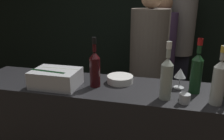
{
  "coord_description": "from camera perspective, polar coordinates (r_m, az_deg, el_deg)",
  "views": [
    {
      "loc": [
        0.37,
        -1.22,
        1.59
      ],
      "look_at": [
        0.0,
        0.28,
        1.08
      ],
      "focal_mm": 35.0,
      "sensor_mm": 36.0,
      "label": 1
    }
  ],
  "objects": [
    {
      "name": "red_wine_bottle_black_foil",
      "position": [
        1.6,
        -4.51,
        0.64
      ],
      "size": [
        0.08,
        0.08,
        0.37
      ],
      "color": "black",
      "rests_on": "bar_counter"
    },
    {
      "name": "person_in_hoodie",
      "position": [
        2.36,
        9.44,
        2.0
      ],
      "size": [
        0.4,
        0.4,
        1.71
      ],
      "rotation": [
        0.0,
        0.0,
        1.48
      ],
      "color": "black",
      "rests_on": "ground_plane"
    },
    {
      "name": "white_wine_bottle",
      "position": [
        1.43,
        14.06,
        -1.67
      ],
      "size": [
        0.08,
        0.08,
        0.38
      ],
      "color": "#9EA899",
      "rests_on": "bar_counter"
    },
    {
      "name": "person_blond_tee",
      "position": [
        3.16,
        17.3,
        7.2
      ],
      "size": [
        0.36,
        0.36,
        1.85
      ],
      "rotation": [
        0.0,
        0.0,
        1.87
      ],
      "color": "black",
      "rests_on": "ground_plane"
    },
    {
      "name": "red_wine_bottle_burgundy",
      "position": [
        1.59,
        21.22,
        -0.3
      ],
      "size": [
        0.08,
        0.08,
        0.38
      ],
      "color": "#143319",
      "rests_on": "bar_counter"
    },
    {
      "name": "bowl_white",
      "position": [
        1.7,
        2.12,
        -2.36
      ],
      "size": [
        0.2,
        0.2,
        0.05
      ],
      "color": "white",
      "rests_on": "bar_counter"
    },
    {
      "name": "candle_votive",
      "position": [
        1.45,
        18.44,
        -7.06
      ],
      "size": [
        0.07,
        0.07,
        0.06
      ],
      "color": "silver",
      "rests_on": "bar_counter"
    },
    {
      "name": "rose_wine_bottle",
      "position": [
        1.47,
        26.13,
        -2.51
      ],
      "size": [
        0.08,
        0.08,
        0.37
      ],
      "color": "#B2B7AD",
      "rests_on": "bar_counter"
    },
    {
      "name": "ice_bin_with_bottles",
      "position": [
        1.68,
        -14.49,
        -1.82
      ],
      "size": [
        0.35,
        0.25,
        0.13
      ],
      "color": "#B7BABF",
      "rests_on": "bar_counter"
    },
    {
      "name": "wall_back_chalkboard",
      "position": [
        3.55,
        8.19,
        14.87
      ],
      "size": [
        6.4,
        0.06,
        2.8
      ],
      "color": "black",
      "rests_on": "ground_plane"
    },
    {
      "name": "wine_glass",
      "position": [
        1.65,
        17.37,
        -0.92
      ],
      "size": [
        0.08,
        0.08,
        0.15
      ],
      "color": "silver",
      "rests_on": "bar_counter"
    },
    {
      "name": "person_grey_polo",
      "position": [
        2.84,
        12.46,
        3.9
      ],
      "size": [
        0.37,
        0.37,
        1.65
      ],
      "rotation": [
        0.0,
        0.0,
        -0.94
      ],
      "color": "black",
      "rests_on": "ground_plane"
    }
  ]
}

